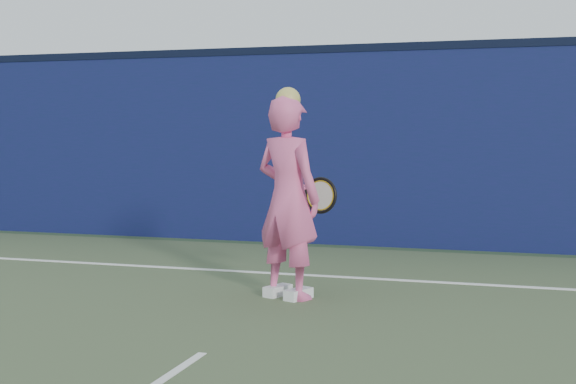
% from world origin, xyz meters
% --- Properties ---
extents(backstop_wall, '(24.00, 0.40, 2.50)m').
position_xyz_m(backstop_wall, '(0.00, 6.50, 1.25)').
color(backstop_wall, '#0D183D').
rests_on(backstop_wall, ground).
extents(wall_cap, '(24.00, 0.42, 0.10)m').
position_xyz_m(wall_cap, '(0.00, 6.50, 2.55)').
color(wall_cap, black).
rests_on(wall_cap, backstop_wall).
extents(player, '(0.77, 0.65, 1.87)m').
position_xyz_m(player, '(0.01, 2.90, 0.90)').
color(player, '#E75A94').
rests_on(player, ground).
extents(racket, '(0.58, 0.34, 0.34)m').
position_xyz_m(racket, '(0.18, 3.28, 0.89)').
color(racket, black).
rests_on(racket, ground).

